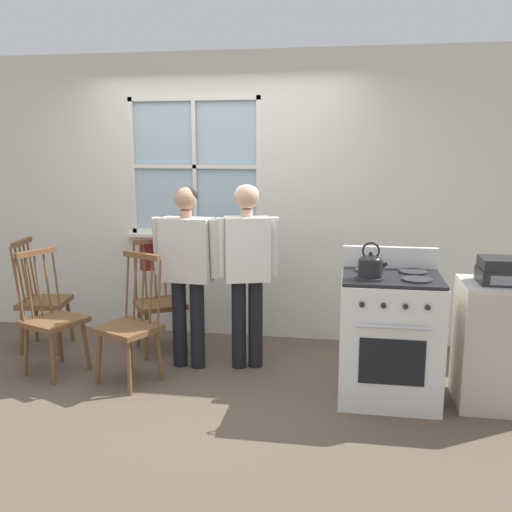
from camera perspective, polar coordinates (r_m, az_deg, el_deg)
name	(u,v)px	position (r m, az deg, el deg)	size (l,w,h in m)	color
ground_plane	(185,391)	(4.50, -7.10, -13.22)	(16.00, 16.00, 0.00)	brown
wall_back	(226,201)	(5.49, -3.06, 5.55)	(6.40, 0.16, 2.70)	silver
chair_by_window	(160,303)	(5.24, -9.62, -4.61)	(0.57, 0.56, 1.01)	brown
chair_near_wall	(42,301)	(5.57, -20.60, -4.23)	(0.47, 0.48, 1.01)	brown
chair_center_cluster	(53,320)	(4.95, -19.68, -6.03)	(0.53, 0.54, 1.01)	brown
chair_near_stove	(130,327)	(4.59, -12.46, -6.92)	(0.55, 0.54, 1.01)	brown
person_elderly_left	(187,262)	(4.71, -6.92, -0.56)	(0.57, 0.25, 1.51)	black
person_teen_center	(247,260)	(4.66, -0.91, -0.38)	(0.53, 0.31, 1.54)	black
stove	(389,336)	(4.31, 13.19, -7.78)	(0.71, 0.68, 1.08)	white
kettle	(371,265)	(4.03, 11.38, -0.88)	(0.21, 0.17, 0.25)	black
potted_plant	(223,228)	(5.43, -3.32, 2.83)	(0.14, 0.14, 0.23)	beige
handbag	(152,255)	(5.37, -10.32, 0.07)	(0.25, 0.25, 0.31)	maroon
side_counter	(498,344)	(4.44, 23.00, -8.13)	(0.55, 0.50, 0.90)	beige
stereo	(504,271)	(4.29, 23.59, -1.39)	(0.34, 0.29, 0.18)	#232326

